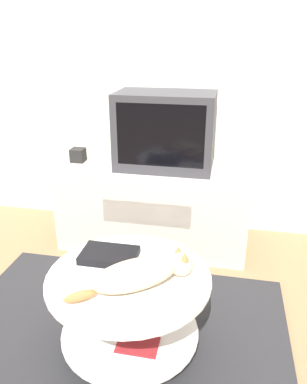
# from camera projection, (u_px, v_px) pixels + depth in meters

# --- Properties ---
(ground_plane) EXTENTS (12.00, 12.00, 0.00)m
(ground_plane) POSITION_uv_depth(u_px,v_px,m) (117.00, 336.00, 1.92)
(ground_plane) COLOR #93704C
(wall_back) EXTENTS (8.00, 0.05, 2.60)m
(wall_back) POSITION_uv_depth(u_px,v_px,m) (164.00, 53.00, 2.61)
(wall_back) COLOR silver
(wall_back) RESTS_ON ground_plane
(rug) EXTENTS (1.73, 1.20, 0.02)m
(rug) POSITION_uv_depth(u_px,v_px,m) (117.00, 334.00, 1.91)
(rug) COLOR #28282B
(rug) RESTS_ON ground_plane
(tv_stand) EXTENTS (1.30, 0.53, 0.58)m
(tv_stand) POSITION_uv_depth(u_px,v_px,m) (154.00, 205.00, 2.69)
(tv_stand) COLOR beige
(tv_stand) RESTS_ON ground_plane
(tv) EXTENTS (0.64, 0.38, 0.50)m
(tv) POSITION_uv_depth(u_px,v_px,m) (165.00, 131.00, 2.48)
(tv) COLOR #333338
(tv) RESTS_ON tv_stand
(speaker) EXTENTS (0.09, 0.09, 0.09)m
(speaker) POSITION_uv_depth(u_px,v_px,m) (78.00, 155.00, 2.67)
(speaker) COLOR black
(speaker) RESTS_ON tv_stand
(coffee_table) EXTENTS (0.74, 0.74, 0.41)m
(coffee_table) POSITION_uv_depth(u_px,v_px,m) (129.00, 303.00, 1.74)
(coffee_table) COLOR #B2B2B7
(coffee_table) RESTS_ON rug
(dvd_box) EXTENTS (0.27, 0.17, 0.04)m
(dvd_box) POSITION_uv_depth(u_px,v_px,m) (109.00, 255.00, 1.80)
(dvd_box) COLOR black
(dvd_box) RESTS_ON coffee_table
(cat) EXTENTS (0.49, 0.38, 0.13)m
(cat) POSITION_uv_depth(u_px,v_px,m) (141.00, 273.00, 1.59)
(cat) COLOR beige
(cat) RESTS_ON coffee_table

